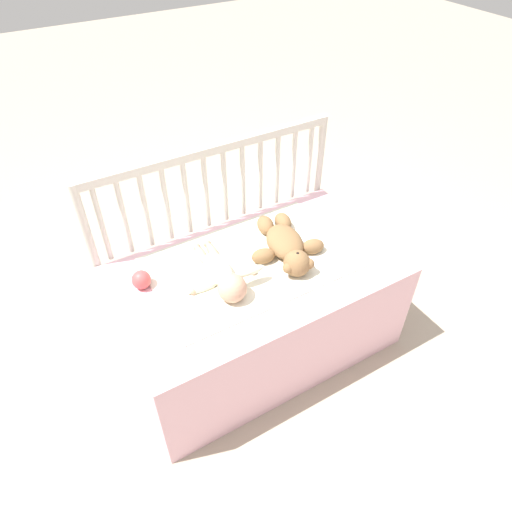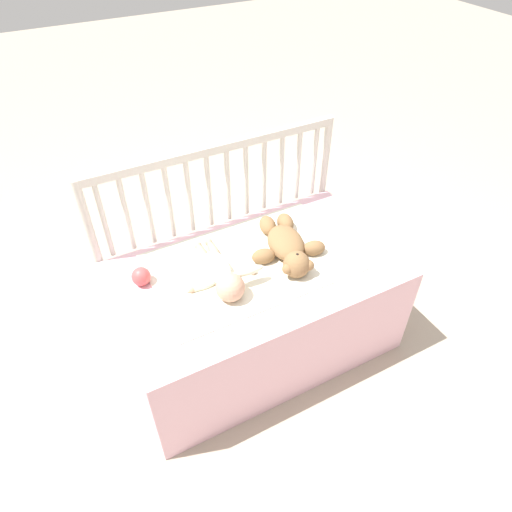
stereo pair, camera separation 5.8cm
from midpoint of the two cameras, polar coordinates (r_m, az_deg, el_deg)
name	(u,v)px [view 1 (the left image)]	position (r m, az deg, el deg)	size (l,w,h in m)	color
ground_plane	(257,340)	(2.26, -0.57, -10.52)	(12.00, 12.00, 0.00)	tan
crib_mattress	(258,307)	(2.08, -0.61, -6.44)	(1.18, 0.70, 0.48)	#EDB7C6
crib_rail	(216,198)	(2.08, -5.82, 7.26)	(1.18, 0.04, 0.88)	beige
blanket	(250,263)	(1.93, -1.57, -0.83)	(0.83, 0.53, 0.01)	silver
teddy_bear	(286,245)	(1.95, 2.93, 1.42)	(0.33, 0.42, 0.11)	olive
baby	(223,275)	(1.82, -5.11, -2.39)	(0.31, 0.41, 0.11)	#EAEACC
toy_ball	(141,280)	(1.87, -15.00, -2.89)	(0.08, 0.08, 0.08)	#DB4C4C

